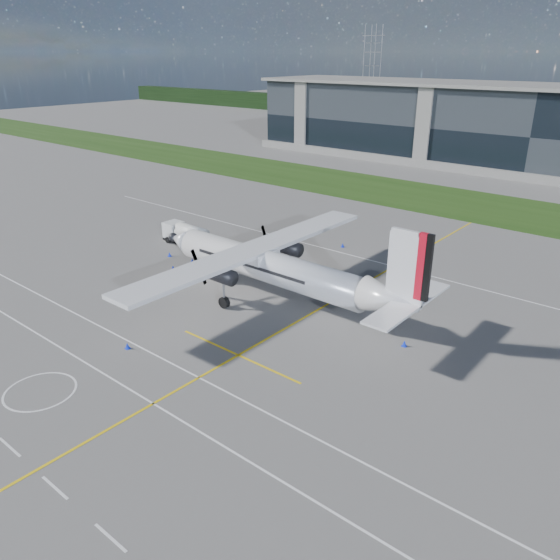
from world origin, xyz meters
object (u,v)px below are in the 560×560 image
Objects in this scene: baggage_tug at (223,270)px; safety_cone_nose_port at (173,268)px; turboprop_aircraft at (277,251)px; safety_cone_fwd at (170,254)px; ground_crew_person at (234,265)px; safety_cone_nose_stbd at (192,260)px; safety_cone_stbdwing at (343,245)px; safety_cone_portwing at (127,346)px; safety_cone_tail at (404,343)px; fuel_tanker_truck at (184,234)px; pylon_west at (372,70)px.

baggage_tug is 5.92× the size of safety_cone_nose_port.
turboprop_aircraft is 16.92m from safety_cone_fwd.
ground_crew_person is 5.77m from safety_cone_nose_stbd.
ground_crew_person reaches higher than safety_cone_fwd.
ground_crew_person is (-7.23, 1.72, -3.67)m from turboprop_aircraft.
safety_cone_stbdwing is (3.95, 15.72, -0.64)m from baggage_tug.
safety_cone_fwd is (-13.60, 15.43, 0.00)m from safety_cone_portwing.
safety_cone_portwing is at bearing -57.11° from safety_cone_nose_stbd.
safety_cone_tail is 26.40m from safety_cone_nose_port.
safety_cone_portwing is 1.00× the size of safety_cone_tail.
ground_crew_person is at bearing 30.98° from safety_cone_nose_port.
safety_cone_portwing is (15.58, -19.31, -1.03)m from fuel_tanker_truck.
safety_cone_tail is 1.00× the size of safety_cone_nose_port.
fuel_tanker_truck is 6.56m from safety_cone_nose_stbd.
pylon_west reaches higher than turboprop_aircraft.
safety_cone_stbdwing and safety_cone_nose_port have the same top height.
pylon_west is 60.00× the size of safety_cone_tail.
turboprop_aircraft is 13.67m from safety_cone_nose_stbd.
fuel_tanker_truck is at bearing 130.96° from safety_cone_nose_port.
fuel_tanker_truck is at bearing 117.14° from safety_cone_fwd.
baggage_tug is 5.92× the size of safety_cone_nose_stbd.
baggage_tug is 6.00m from safety_cone_nose_port.
pylon_west is 151.19m from safety_cone_stbdwing.
safety_cone_stbdwing and safety_cone_nose_stbd have the same top height.
pylon_west is 159.82m from safety_cone_nose_stbd.
safety_cone_fwd is 3.43m from safety_cone_nose_stbd.
safety_cone_portwing and safety_cone_stbdwing have the same top height.
baggage_tug reaches higher than safety_cone_stbdwing.
safety_cone_portwing is at bearing -52.13° from safety_cone_nose_port.
safety_cone_nose_stbd is (-10.18, 15.74, 0.00)m from safety_cone_portwing.
pylon_west is 60.00× the size of safety_cone_stbdwing.
safety_cone_stbdwing is 1.00× the size of safety_cone_fwd.
pylon_west is 161.60m from ground_crew_person.
fuel_tanker_truck is at bearing -143.63° from safety_cone_stbdwing.
baggage_tug is (-7.14, 0.09, -3.69)m from turboprop_aircraft.
baggage_tug reaches higher than safety_cone_nose_port.
safety_cone_tail is (31.85, -5.31, -1.03)m from fuel_tanker_truck.
safety_cone_portwing is 21.46m from safety_cone_tail.
fuel_tanker_truck reaches higher than safety_cone_tail.
safety_cone_stbdwing is 23.46m from safety_cone_tail.
pylon_west is 60.00× the size of safety_cone_fwd.
baggage_tug is 5.92× the size of safety_cone_stbdwing.
safety_cone_nose_stbd is (65.55, -145.01, -14.75)m from pylon_west.
safety_cone_tail and safety_cone_nose_stbd have the same top height.
safety_cone_nose_stbd is (-26.45, 1.74, 0.00)m from safety_cone_tail.
safety_cone_nose_stbd is (-5.69, -0.64, -0.67)m from ground_crew_person.
pylon_west is at bearing 113.15° from safety_cone_fwd.
safety_cone_portwing is 1.00× the size of safety_cone_nose_port.
baggage_tug is 20.69m from safety_cone_tail.
safety_cone_stbdwing is at bearing 101.40° from turboprop_aircraft.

